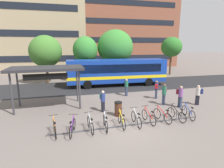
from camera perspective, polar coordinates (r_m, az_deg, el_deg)
The scene contains 29 objects.
ground at distance 11.29m, azimuth 4.08°, elevation -13.58°, with size 200.00×200.00×0.00m, color #6B605B.
bus_lane_asphalt at distance 21.89m, azimuth -5.16°, elevation -0.75°, with size 80.00×7.20×0.01m, color #232326.
city_bus at distance 22.09m, azimuth 1.42°, elevation 4.09°, with size 12.10×2.98×3.20m.
bike_rack at distance 11.48m, azimuth 5.30°, elevation -12.65°, with size 9.77×0.39×0.70m.
parked_bicycle_orange_0 at distance 10.77m, azimuth -17.76°, elevation -13.26°, with size 0.52×1.71×0.99m.
parked_bicycle_purple_1 at distance 10.61m, azimuth -12.47°, elevation -13.35°, with size 0.57×1.69×0.99m.
parked_bicycle_silver_2 at distance 10.79m, azimuth -6.88°, elevation -12.69°, with size 0.52×1.72×0.99m.
parked_bicycle_silver_3 at distance 10.94m, azimuth -2.11°, elevation -12.22°, with size 0.52×1.72×0.99m.
parked_bicycle_yellow_4 at distance 11.27m, azimuth 3.03°, elevation -11.47°, with size 0.52×1.72×0.99m.
parked_bicycle_silver_5 at distance 11.54m, azimuth 7.71°, elevation -10.98°, with size 0.52×1.72×0.99m.
parked_bicycle_red_6 at distance 11.99m, azimuth 11.56°, elevation -10.22°, with size 0.52×1.72×0.99m.
parked_bicycle_red_7 at distance 12.42m, azimuth 15.73°, elevation -9.64°, with size 0.60×1.69×0.99m.
parked_bicycle_black_8 at distance 12.89m, azimuth 19.82°, elevation -9.09°, with size 0.52×1.70×0.99m.
parked_bicycle_blue_9 at distance 13.53m, azimuth 23.09°, elevation -8.34°, with size 0.52×1.72×0.99m.
transit_shelter at distance 14.75m, azimuth -20.09°, elevation 4.18°, with size 5.62×3.03×3.26m.
commuter_red_pack_0 at distance 17.17m, azimuth 13.93°, elevation -1.33°, with size 0.52×0.60×1.71m.
commuter_maroon_pack_1 at distance 15.31m, azimuth 20.87°, elevation -3.30°, with size 0.42×0.58×1.77m.
commuter_maroon_pack_2 at distance 15.56m, azimuth 16.27°, elevation -2.69°, with size 0.59×0.59×1.79m.
commuter_navy_pack_3 at distance 16.53m, azimuth 25.77°, elevation -2.79°, with size 0.59×0.47×1.69m.
commuter_navy_pack_4 at distance 17.66m, azimuth 4.59°, elevation -0.62°, with size 0.36×0.54×1.71m.
commuter_teal_pack_5 at distance 13.45m, azimuth -2.95°, elevation -4.97°, with size 0.39×0.57×1.63m.
trash_bin at distance 12.78m, azimuth 1.99°, elevation -7.88°, with size 0.55×0.55×1.03m.
street_tree_0 at distance 31.73m, azimuth 18.40°, elevation 11.07°, with size 3.37×3.37×6.23m.
street_tree_1 at distance 24.70m, azimuth -20.38°, elevation 9.70°, with size 4.07×4.07×6.16m.
street_tree_2 at distance 24.98m, azimuth -8.52°, elevation 10.62°, with size 3.33×3.33×6.09m.
street_tree_3 at distance 26.11m, azimuth 1.01°, elevation 11.65°, with size 5.05×5.05×7.07m.
building_left_wing at distance 40.76m, azimuth -25.37°, elevation 19.34°, with size 21.25×12.09×21.43m.
building_right_wing at distance 45.07m, azimuth 2.56°, elevation 20.32°, with size 25.16×10.53×22.46m.
building_centre_block at distance 51.30m, azimuth -13.18°, elevation 14.44°, with size 17.04×12.70×14.25m.
Camera 1 is at (-3.20, -9.65, 4.92)m, focal length 28.74 mm.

